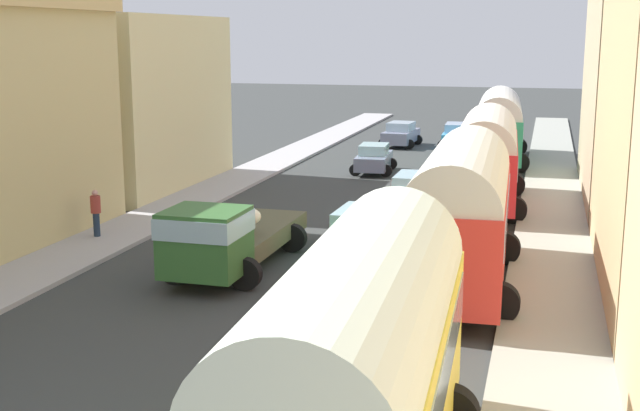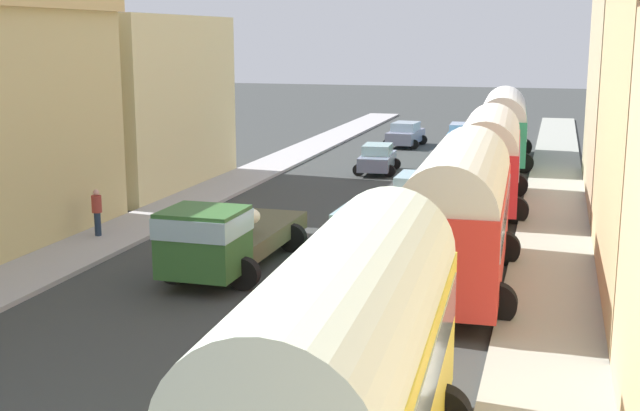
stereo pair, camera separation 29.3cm
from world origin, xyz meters
name	(u,v)px [view 1 (the left image)]	position (x,y,z in m)	size (l,w,h in m)	color
ground_plane	(383,191)	(0.00, 27.00, 0.00)	(154.00, 154.00, 0.00)	#363938
sidewalk_left	(231,182)	(-7.25, 27.00, 0.07)	(2.50, 70.00, 0.14)	#A6A3A5
sidewalk_right	(552,198)	(7.25, 27.00, 0.07)	(2.50, 70.00, 0.14)	#9A9D91
building_left_2	(131,102)	(-11.32, 25.30, 3.84)	(5.65, 10.31, 7.68)	beige
parked_bus_0	(359,364)	(4.50, 2.04, 2.30)	(3.48, 8.12, 4.15)	yellow
parked_bus_1	(462,208)	(4.77, 13.55, 2.23)	(3.47, 8.74, 4.05)	red
parked_bus_2	(486,155)	(4.61, 24.64, 2.14)	(3.50, 8.54, 3.90)	red
parked_bus_3	(499,124)	(4.38, 36.95, 2.14)	(3.57, 10.05, 3.89)	#2B9566
cargo_truck_0	(226,236)	(-1.88, 12.93, 1.17)	(3.03, 7.11, 2.23)	#305F2B
car_0	(374,158)	(-1.44, 31.88, 0.73)	(2.28, 3.75, 1.45)	slate
car_1	(401,134)	(-1.87, 42.25, 0.76)	(2.40, 3.89, 1.51)	slate
car_2	(362,233)	(1.49, 15.83, 0.78)	(2.30, 4.36, 1.55)	#4C994F
car_3	(416,194)	(2.13, 22.63, 0.80)	(2.32, 4.20, 1.58)	silver
car_4	(457,136)	(1.63, 42.34, 0.77)	(2.32, 4.21, 1.52)	#3A96CF
pedestrian_0	(96,212)	(-7.66, 15.65, 0.99)	(0.48, 0.48, 1.73)	#1D2C40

